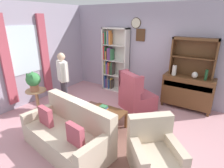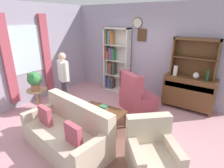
{
  "view_description": "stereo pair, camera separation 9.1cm",
  "coord_description": "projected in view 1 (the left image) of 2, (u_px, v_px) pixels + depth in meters",
  "views": [
    {
      "loc": [
        2.23,
        -3.1,
        2.39
      ],
      "look_at": [
        0.1,
        0.2,
        0.95
      ],
      "focal_mm": 29.09,
      "sensor_mm": 36.0,
      "label": 1
    },
    {
      "loc": [
        2.3,
        -3.05,
        2.39
      ],
      "look_at": [
        0.1,
        0.2,
        0.95
      ],
      "focal_mm": 29.09,
      "sensor_mm": 36.0,
      "label": 2
    }
  ],
  "objects": [
    {
      "name": "wall_left",
      "position": [
        31.0,
        55.0,
        5.18
      ],
      "size": [
        0.16,
        4.2,
        2.8
      ],
      "color": "#A399AD",
      "rests_on": "ground_plane"
    },
    {
      "name": "wingback_chair",
      "position": [
        135.0,
        96.0,
        4.95
      ],
      "size": [
        1.08,
        1.08,
        1.05
      ],
      "color": "#B74C5B",
      "rests_on": "ground_plane"
    },
    {
      "name": "area_rug",
      "position": [
        104.0,
        131.0,
        4.06
      ],
      "size": [
        2.46,
        2.12,
        0.01
      ],
      "primitive_type": "cube",
      "color": "brown",
      "rests_on": "ground_plane"
    },
    {
      "name": "vase_round",
      "position": [
        195.0,
        75.0,
        4.65
      ],
      "size": [
        0.15,
        0.15,
        0.17
      ],
      "primitive_type": "ellipsoid",
      "color": "beige",
      "rests_on": "sideboard"
    },
    {
      "name": "wall_back",
      "position": [
        143.0,
        51.0,
        5.6
      ],
      "size": [
        5.0,
        0.09,
        2.8
      ],
      "color": "#A399AD",
      "rests_on": "ground_plane"
    },
    {
      "name": "armchair_floral",
      "position": [
        154.0,
        154.0,
        2.96
      ],
      "size": [
        1.08,
        1.08,
        0.88
      ],
      "color": "beige",
      "rests_on": "ground_plane"
    },
    {
      "name": "plant_stand",
      "position": [
        37.0,
        98.0,
        4.81
      ],
      "size": [
        0.52,
        0.52,
        0.62
      ],
      "color": "#A87F56",
      "rests_on": "ground_plane"
    },
    {
      "name": "person_reading",
      "position": [
        63.0,
        77.0,
        4.77
      ],
      "size": [
        0.51,
        0.32,
        1.56
      ],
      "color": "#38333D",
      "rests_on": "ground_plane"
    },
    {
      "name": "sideboard_hutch",
      "position": [
        194.0,
        52.0,
        4.67
      ],
      "size": [
        1.1,
        0.26,
        1.0
      ],
      "color": "brown",
      "rests_on": "sideboard"
    },
    {
      "name": "ground_plane",
      "position": [
        104.0,
        123.0,
        4.41
      ],
      "size": [
        5.4,
        4.6,
        0.02
      ],
      "primitive_type": "cube",
      "color": "#C68C93"
    },
    {
      "name": "bookshelf",
      "position": [
        113.0,
        61.0,
        6.08
      ],
      "size": [
        0.9,
        0.3,
        2.1
      ],
      "color": "silver",
      "rests_on": "ground_plane"
    },
    {
      "name": "book_stack",
      "position": [
        103.0,
        108.0,
        4.13
      ],
      "size": [
        0.2,
        0.15,
        0.09
      ],
      "color": "#CC7233",
      "rests_on": "coffee_table"
    },
    {
      "name": "sideboard",
      "position": [
        187.0,
        91.0,
        4.94
      ],
      "size": [
        1.3,
        0.45,
        0.92
      ],
      "color": "brown",
      "rests_on": "ground_plane"
    },
    {
      "name": "couch_floral",
      "position": [
        69.0,
        134.0,
        3.44
      ],
      "size": [
        1.9,
        1.09,
        0.9
      ],
      "color": "beige",
      "rests_on": "ground_plane"
    },
    {
      "name": "coffee_table",
      "position": [
        107.0,
        113.0,
        4.09
      ],
      "size": [
        0.8,
        0.5,
        0.42
      ],
      "color": "brown",
      "rests_on": "ground_plane"
    },
    {
      "name": "vase_tall",
      "position": [
        174.0,
        70.0,
        4.89
      ],
      "size": [
        0.11,
        0.11,
        0.27
      ],
      "primitive_type": "cylinder",
      "color": "beige",
      "rests_on": "sideboard"
    },
    {
      "name": "potted_plant_large",
      "position": [
        33.0,
        80.0,
        4.57
      ],
      "size": [
        0.36,
        0.36,
        0.49
      ],
      "color": "#AD6B4C",
      "rests_on": "plant_stand"
    },
    {
      "name": "bottle_wine",
      "position": [
        206.0,
        75.0,
        4.49
      ],
      "size": [
        0.07,
        0.07,
        0.27
      ],
      "primitive_type": "cylinder",
      "color": "#194223",
      "rests_on": "sideboard"
    }
  ]
}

